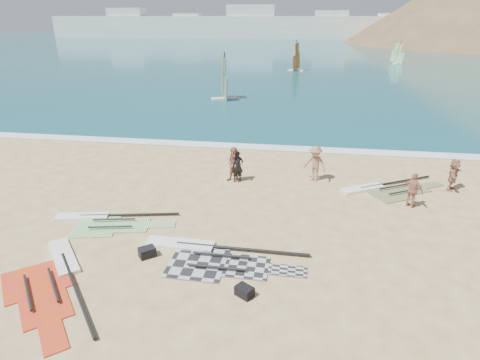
# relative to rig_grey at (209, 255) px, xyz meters

# --- Properties ---
(ground) EXTENTS (300.00, 300.00, 0.00)m
(ground) POSITION_rel_rig_grey_xyz_m (1.88, 1.11, -0.05)
(ground) COLOR #E0C683
(ground) RESTS_ON ground
(sea) EXTENTS (300.00, 240.00, 0.06)m
(sea) POSITION_rel_rig_grey_xyz_m (1.88, 133.11, -0.05)
(sea) COLOR #0B4353
(sea) RESTS_ON ground
(surf_line) EXTENTS (300.00, 1.20, 0.04)m
(surf_line) POSITION_rel_rig_grey_xyz_m (1.88, 13.41, -0.05)
(surf_line) COLOR white
(surf_line) RESTS_ON ground
(far_town) EXTENTS (160.00, 8.00, 12.00)m
(far_town) POSITION_rel_rig_grey_xyz_m (-13.85, 151.11, 4.44)
(far_town) COLOR white
(far_town) RESTS_ON ground
(rig_grey) EXTENTS (6.34, 2.52, 0.20)m
(rig_grey) POSITION_rel_rig_grey_xyz_m (0.00, 0.00, 0.00)
(rig_grey) COLOR black
(rig_grey) RESTS_ON ground
(rig_green) EXTENTS (5.47, 2.68, 0.20)m
(rig_green) POSITION_rel_rig_grey_xyz_m (-5.05, 1.88, -0.00)
(rig_green) COLOR green
(rig_green) RESTS_ON ground
(rig_orange) EXTENTS (5.44, 3.85, 0.20)m
(rig_orange) POSITION_rel_rig_grey_xyz_m (7.59, 7.34, -0.00)
(rig_orange) COLOR orange
(rig_orange) RESTS_ON ground
(rig_red) EXTENTS (4.73, 5.61, 0.20)m
(rig_red) POSITION_rel_rig_grey_xyz_m (-4.82, -2.21, -0.00)
(rig_red) COLOR red
(rig_red) RESTS_ON ground
(gear_bag_near) EXTENTS (0.72, 0.69, 0.37)m
(gear_bag_near) POSITION_rel_rig_grey_xyz_m (-2.23, -0.38, 0.13)
(gear_bag_near) COLOR black
(gear_bag_near) RESTS_ON ground
(gear_bag_far) EXTENTS (0.68, 0.63, 0.33)m
(gear_bag_far) POSITION_rel_rig_grey_xyz_m (1.64, -2.04, 0.12)
(gear_bag_far) COLOR black
(gear_bag_far) RESTS_ON ground
(person_wetsuit) EXTENTS (0.73, 0.62, 1.69)m
(person_wetsuit) POSITION_rel_rig_grey_xyz_m (-0.08, 7.30, 0.79)
(person_wetsuit) COLOR black
(person_wetsuit) RESTS_ON ground
(beachgoer_left) EXTENTS (1.05, 0.88, 1.91)m
(beachgoer_left) POSITION_rel_rig_grey_xyz_m (-0.24, 7.24, 0.91)
(beachgoer_left) COLOR #A16555
(beachgoer_left) RESTS_ON ground
(beachgoer_mid) EXTENTS (1.45, 1.22, 1.94)m
(beachgoer_mid) POSITION_rel_rig_grey_xyz_m (3.96, 8.06, 0.92)
(beachgoer_mid) COLOR #956650
(beachgoer_mid) RESTS_ON ground
(beachgoer_back) EXTENTS (1.01, 0.94, 1.67)m
(beachgoer_back) POSITION_rel_rig_grey_xyz_m (8.35, 5.48, 0.78)
(beachgoer_back) COLOR #B27059
(beachgoer_back) RESTS_ON ground
(beachgoer_right) EXTENTS (1.12, 1.60, 1.66)m
(beachgoer_right) POSITION_rel_rig_grey_xyz_m (10.84, 7.87, 0.78)
(beachgoer_right) COLOR #A7735C
(beachgoer_right) RESTS_ON ground
(windsurfer_left) EXTENTS (2.78, 3.06, 4.90)m
(windsurfer_left) POSITION_rel_rig_grey_xyz_m (-5.12, 29.55, 1.34)
(windsurfer_left) COLOR white
(windsurfer_left) RESTS_ON ground
(windsurfer_centre) EXTENTS (2.75, 3.07, 4.84)m
(windsurfer_centre) POSITION_rel_rig_grey_xyz_m (1.78, 54.61, 1.32)
(windsurfer_centre) COLOR white
(windsurfer_centre) RESTS_ON ground
(windsurfer_right) EXTENTS (2.36, 2.22, 4.00)m
(windsurfer_right) POSITION_rel_rig_grey_xyz_m (19.83, 67.87, 1.15)
(windsurfer_right) COLOR white
(windsurfer_right) RESTS_ON ground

